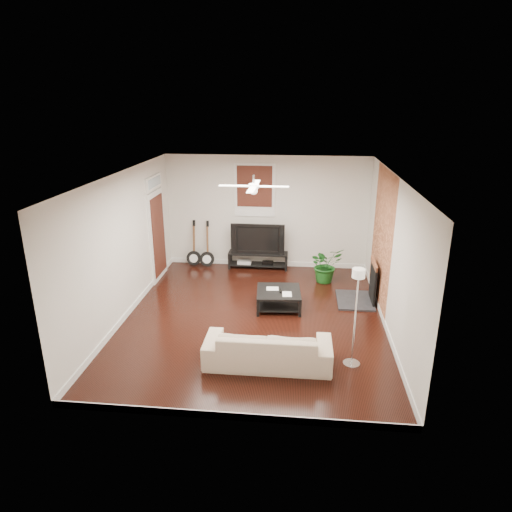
{
  "coord_description": "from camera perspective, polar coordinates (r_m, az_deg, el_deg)",
  "views": [
    {
      "loc": [
        0.86,
        -7.91,
        4.06
      ],
      "look_at": [
        0.0,
        0.4,
        1.15
      ],
      "focal_mm": 31.68,
      "sensor_mm": 36.0,
      "label": 1
    }
  ],
  "objects": [
    {
      "name": "guitar_right",
      "position": [
        11.43,
        -6.27,
        1.43
      ],
      "size": [
        0.4,
        0.31,
        1.19
      ],
      "primitive_type": null,
      "rotation": [
        0.0,
        0.0,
        0.16
      ],
      "color": "black",
      "rests_on": "floor"
    },
    {
      "name": "floor_lamp",
      "position": [
        7.26,
        12.39,
        -7.68
      ],
      "size": [
        0.27,
        0.27,
        1.66
      ],
      "primitive_type": null,
      "rotation": [
        0.0,
        0.0,
        0.0
      ],
      "color": "silver",
      "rests_on": "floor"
    },
    {
      "name": "tv",
      "position": [
        11.25,
        0.27,
        2.33
      ],
      "size": [
        1.33,
        0.17,
        0.76
      ],
      "primitive_type": "imported",
      "color": "black",
      "rests_on": "tv_stand"
    },
    {
      "name": "tv_stand",
      "position": [
        11.41,
        0.26,
        -0.53
      ],
      "size": [
        1.48,
        0.4,
        0.41
      ],
      "primitive_type": "cube",
      "color": "black",
      "rests_on": "floor"
    },
    {
      "name": "room",
      "position": [
        8.39,
        -0.28,
        0.72
      ],
      "size": [
        5.01,
        6.01,
        2.81
      ],
      "color": "black",
      "rests_on": "ground"
    },
    {
      "name": "guitar_left",
      "position": [
        11.53,
        -7.94,
        1.53
      ],
      "size": [
        0.38,
        0.28,
        1.19
      ],
      "primitive_type": null,
      "rotation": [
        0.0,
        0.0,
        0.05
      ],
      "color": "black",
      "rests_on": "floor"
    },
    {
      "name": "ceiling_fan",
      "position": [
        8.09,
        -0.29,
        8.81
      ],
      "size": [
        1.24,
        1.24,
        0.32
      ],
      "primitive_type": null,
      "color": "white",
      "rests_on": "ceiling"
    },
    {
      "name": "window_back",
      "position": [
        11.15,
        -0.18,
        8.28
      ],
      "size": [
        1.0,
        0.06,
        1.3
      ],
      "primitive_type": "cube",
      "color": "#3F1911",
      "rests_on": "wall_back"
    },
    {
      "name": "potted_plant",
      "position": [
        10.62,
        8.78,
        -1.09
      ],
      "size": [
        0.98,
        0.94,
        0.84
      ],
      "primitive_type": "imported",
      "rotation": [
        0.0,
        0.0,
        0.51
      ],
      "color": "#18561A",
      "rests_on": "floor"
    },
    {
      "name": "sofa",
      "position": [
        7.39,
        1.51,
        -11.42
      ],
      "size": [
        2.04,
        0.8,
        0.59
      ],
      "primitive_type": "imported",
      "rotation": [
        0.0,
        0.0,
        3.14
      ],
      "color": "tan",
      "rests_on": "floor"
    },
    {
      "name": "fireplace",
      "position": [
        9.7,
        13.43,
        -3.13
      ],
      "size": [
        0.8,
        1.1,
        0.92
      ],
      "primitive_type": "cube",
      "color": "black",
      "rests_on": "floor"
    },
    {
      "name": "door_left",
      "position": [
        10.73,
        -12.36,
        3.57
      ],
      "size": [
        0.08,
        1.0,
        2.5
      ],
      "primitive_type": "cube",
      "color": "white",
      "rests_on": "wall_left"
    },
    {
      "name": "coffee_table",
      "position": [
        9.3,
        2.86,
        -5.46
      ],
      "size": [
        0.94,
        0.94,
        0.37
      ],
      "primitive_type": "cube",
      "rotation": [
        0.0,
        0.0,
        0.07
      ],
      "color": "black",
      "rests_on": "floor"
    },
    {
      "name": "brick_accent",
      "position": [
        9.44,
        15.59,
        2.11
      ],
      "size": [
        0.02,
        2.2,
        2.8
      ],
      "primitive_type": "cube",
      "color": "brown",
      "rests_on": "floor"
    }
  ]
}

